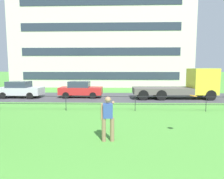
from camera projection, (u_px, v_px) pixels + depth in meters
The scene contains 8 objects.
street_strip at pixel (106, 97), 18.84m from camera, with size 80.00×6.34×0.01m, color #424247.
park_fence at pixel (100, 101), 12.65m from camera, with size 31.68×0.04×1.00m.
person_thrower at pixel (108, 117), 7.36m from camera, with size 0.51×0.76×1.72m.
frisbee at pixel (193, 96), 7.57m from camera, with size 0.31×0.31×0.06m.
car_silver_right at pixel (20, 89), 18.35m from camera, with size 4.02×1.85×1.54m.
car_red_left at pixel (81, 89), 18.51m from camera, with size 4.01×1.84×1.54m.
flatbed_truck_far_left at pixel (186, 85), 17.77m from camera, with size 7.33×2.52×2.75m.
apartment_building_background at pixel (103, 42), 32.06m from camera, with size 26.73×10.27×13.96m.
Camera 1 is at (1.15, -0.34, 2.77)m, focal length 31.26 mm.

